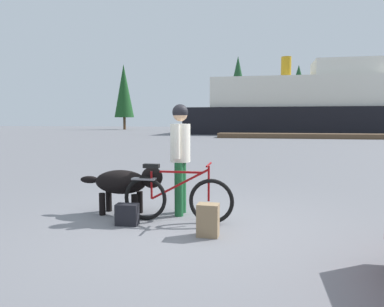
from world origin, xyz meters
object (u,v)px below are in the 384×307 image
object	(u,v)px
bicycle	(177,198)
ferry_boat	(319,107)
person_cyclist	(180,148)
handbag_pannier	(127,214)
backpack	(208,220)
dog	(126,182)

from	to	relation	value
bicycle	ferry_boat	size ratio (longest dim) A/B	0.06
person_cyclist	handbag_pannier	distance (m)	1.33
person_cyclist	backpack	distance (m)	1.45
dog	ferry_boat	world-z (taller)	ferry_boat
person_cyclist	ferry_boat	xyz separation A→B (m)	(7.56, 35.41, 1.89)
bicycle	dog	xyz separation A→B (m)	(-0.90, 0.27, 0.15)
person_cyclist	dog	bearing A→B (deg)	-169.36
bicycle	backpack	size ratio (longest dim) A/B	3.89
backpack	dog	bearing A→B (deg)	150.17
dog	handbag_pannier	xyz separation A→B (m)	(0.23, -0.57, -0.36)
person_cyclist	handbag_pannier	bearing A→B (deg)	-130.84
bicycle	backpack	xyz separation A→B (m)	(0.56, -0.57, -0.15)
bicycle	handbag_pannier	distance (m)	0.76
bicycle	handbag_pannier	size ratio (longest dim) A/B	5.25
bicycle	dog	size ratio (longest dim) A/B	1.20
handbag_pannier	ferry_boat	world-z (taller)	ferry_boat
person_cyclist	dog	distance (m)	1.04
backpack	handbag_pannier	distance (m)	1.26
ferry_boat	handbag_pannier	bearing A→B (deg)	-102.77
dog	bicycle	bearing A→B (deg)	-16.47
dog	ferry_boat	distance (m)	36.64
person_cyclist	ferry_boat	bearing A→B (deg)	77.94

